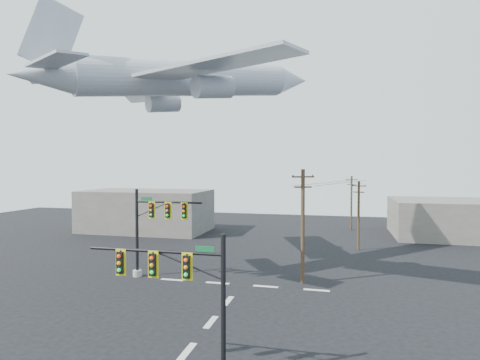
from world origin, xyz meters
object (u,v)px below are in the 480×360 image
(utility_pole_a, at_px, (303,224))
(airliner, at_px, (188,79))
(utility_pole_b, at_px, (359,214))
(signal_mast_near, at_px, (187,294))
(utility_pole_c, at_px, (351,202))
(signal_mast_far, at_px, (152,228))

(utility_pole_a, relative_size, airliner, 0.38)
(utility_pole_b, bearing_deg, signal_mast_near, -88.29)
(utility_pole_c, bearing_deg, signal_mast_near, -90.22)
(signal_mast_near, relative_size, airliner, 0.29)
(signal_mast_near, height_order, signal_mast_far, signal_mast_far)
(signal_mast_far, relative_size, utility_pole_a, 0.82)
(signal_mast_far, height_order, utility_pole_c, utility_pole_c)
(signal_mast_near, bearing_deg, utility_pole_c, 79.04)
(utility_pole_a, distance_m, utility_pole_b, 15.48)
(signal_mast_near, height_order, utility_pole_b, utility_pole_b)
(utility_pole_a, height_order, utility_pole_b, utility_pole_a)
(signal_mast_far, relative_size, utility_pole_b, 0.97)
(signal_mast_far, distance_m, airliner, 13.65)
(signal_mast_near, bearing_deg, signal_mast_far, 121.35)
(signal_mast_near, distance_m, utility_pole_b, 31.67)
(signal_mast_far, distance_m, utility_pole_b, 23.90)
(signal_mast_far, bearing_deg, airliner, 51.00)
(utility_pole_c, bearing_deg, signal_mast_far, -109.05)
(utility_pole_a, bearing_deg, utility_pole_c, 57.60)
(utility_pole_b, relative_size, airliner, 0.32)
(utility_pole_a, height_order, utility_pole_c, utility_pole_a)
(utility_pole_b, xyz_separation_m, airliner, (-15.53, -13.16, 13.31))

